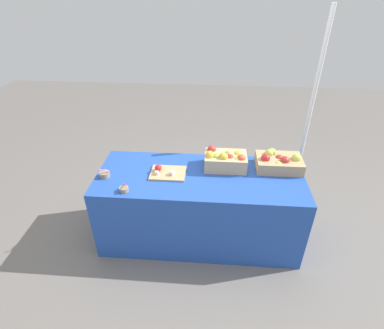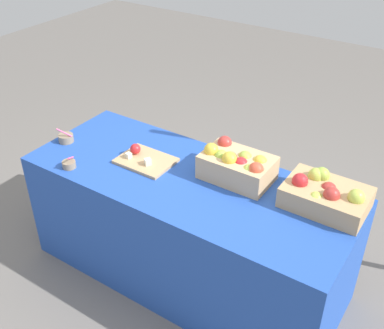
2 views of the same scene
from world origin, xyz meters
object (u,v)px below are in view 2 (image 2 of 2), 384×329
Objects in this scene: apple_crate_middle at (237,165)px; sample_bowl_near at (66,138)px; sample_bowl_mid at (69,164)px; apple_crate_left at (325,195)px; cutting_board_front at (145,159)px.

sample_bowl_near is at bearing -167.89° from apple_crate_middle.
sample_bowl_mid is at bearing -40.70° from sample_bowl_near.
sample_bowl_mid is (-1.35, -0.46, -0.05)m from apple_crate_left.
cutting_board_front is 3.04× the size of sample_bowl_near.
apple_crate_left is at bearing 18.94° from sample_bowl_mid.
apple_crate_middle is 4.23× the size of sample_bowl_mid.
sample_bowl_near reaches higher than sample_bowl_mid.
apple_crate_middle is 0.56m from cutting_board_front.
apple_crate_left reaches higher than sample_bowl_near.
apple_crate_middle is 3.70× the size of sample_bowl_near.
apple_crate_left is 1.31× the size of cutting_board_front.
sample_bowl_near is (-0.55, -0.09, 0.01)m from cutting_board_front.
apple_crate_left is 4.55× the size of sample_bowl_mid.
apple_crate_left is at bearing 3.46° from apple_crate_middle.
cutting_board_front is 0.43m from sample_bowl_mid.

